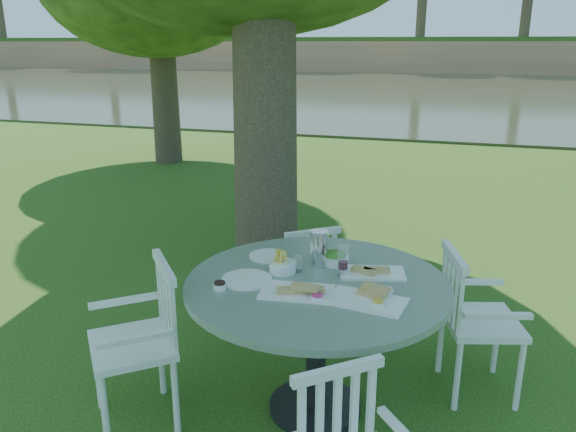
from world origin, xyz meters
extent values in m
plane|color=#1A3C0C|center=(0.00, 0.00, 0.00)|extent=(140.00, 140.00, 0.00)
cylinder|color=black|center=(0.54, -0.96, 0.02)|extent=(0.56, 0.56, 0.04)
cylinder|color=black|center=(0.54, -0.96, 0.43)|extent=(0.12, 0.12, 0.77)
cylinder|color=slate|center=(0.54, -0.96, 0.83)|extent=(1.51, 1.51, 0.04)
cylinder|color=white|center=(1.71, -0.59, 0.23)|extent=(0.04, 0.04, 0.47)
cylinder|color=white|center=(1.59, -0.20, 0.23)|extent=(0.04, 0.04, 0.47)
cylinder|color=white|center=(1.35, -0.70, 0.23)|extent=(0.04, 0.04, 0.47)
cylinder|color=white|center=(1.24, -0.30, 0.23)|extent=(0.04, 0.04, 0.47)
cube|color=white|center=(1.47, -0.45, 0.49)|extent=(0.55, 0.58, 0.04)
cube|color=white|center=(1.28, -0.51, 0.70)|extent=(0.18, 0.47, 0.48)
cylinder|color=white|center=(0.21, 0.29, 0.21)|extent=(0.03, 0.03, 0.42)
cylinder|color=white|center=(-0.08, 0.06, 0.21)|extent=(0.03, 0.03, 0.42)
cylinder|color=white|center=(0.42, 0.03, 0.21)|extent=(0.03, 0.03, 0.42)
cylinder|color=white|center=(0.13, -0.21, 0.21)|extent=(0.03, 0.03, 0.42)
cube|color=white|center=(0.17, 0.04, 0.44)|extent=(0.59, 0.58, 0.04)
cube|color=white|center=(0.29, -0.10, 0.64)|extent=(0.36, 0.30, 0.43)
cylinder|color=white|center=(-0.73, -1.33, 0.24)|extent=(0.04, 0.04, 0.48)
cylinder|color=white|center=(-0.45, -1.66, 0.24)|extent=(0.04, 0.04, 0.48)
cylinder|color=white|center=(-0.44, -1.09, 0.24)|extent=(0.04, 0.04, 0.48)
cylinder|color=white|center=(-0.16, -1.41, 0.24)|extent=(0.04, 0.04, 0.48)
cube|color=white|center=(-0.44, -1.37, 0.50)|extent=(0.66, 0.66, 0.04)
cube|color=white|center=(-0.28, -1.23, 0.72)|extent=(0.35, 0.40, 0.49)
cube|color=white|center=(0.85, -1.79, 0.64)|extent=(0.35, 0.31, 0.43)
cube|color=white|center=(0.47, -1.15, 0.86)|extent=(0.42, 0.28, 0.01)
cube|color=white|center=(0.85, -1.15, 0.86)|extent=(0.43, 0.29, 0.02)
cube|color=white|center=(0.82, -0.76, 0.86)|extent=(0.41, 0.29, 0.02)
cylinder|color=white|center=(0.15, -1.07, 0.86)|extent=(0.29, 0.29, 0.01)
cylinder|color=white|center=(0.15, -0.68, 0.86)|extent=(0.24, 0.24, 0.01)
cylinder|color=white|center=(0.31, -0.89, 0.89)|extent=(0.16, 0.16, 0.06)
cylinder|color=white|center=(0.58, -0.67, 0.88)|extent=(0.16, 0.16, 0.05)
cylinder|color=silver|center=(0.49, -0.73, 0.97)|extent=(0.11, 0.11, 0.22)
cylinder|color=white|center=(0.66, -0.83, 0.95)|extent=(0.07, 0.07, 0.19)
cylinder|color=white|center=(0.39, -0.85, 0.90)|extent=(0.06, 0.06, 0.10)
cylinder|color=white|center=(0.35, -0.91, 0.90)|extent=(0.06, 0.06, 0.10)
cylinder|color=white|center=(0.60, -1.20, 0.87)|extent=(0.07, 0.07, 0.03)
cylinder|color=white|center=(0.92, -1.18, 0.87)|extent=(0.06, 0.06, 0.03)
cylinder|color=white|center=(0.94, -1.02, 0.87)|extent=(0.06, 0.06, 0.03)
cylinder|color=white|center=(0.05, -1.22, 0.87)|extent=(0.07, 0.07, 0.03)
cube|color=#2C331E|center=(0.00, 23.00, 0.00)|extent=(100.00, 28.00, 0.12)
cube|color=#A9734F|center=(0.00, 38.50, 1.10)|extent=(100.00, 3.00, 2.20)
cube|color=#1A3C0C|center=(0.00, 46.00, 2.35)|extent=(100.00, 18.00, 0.30)
camera|label=1|loc=(1.26, -3.81, 2.16)|focal=35.00mm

